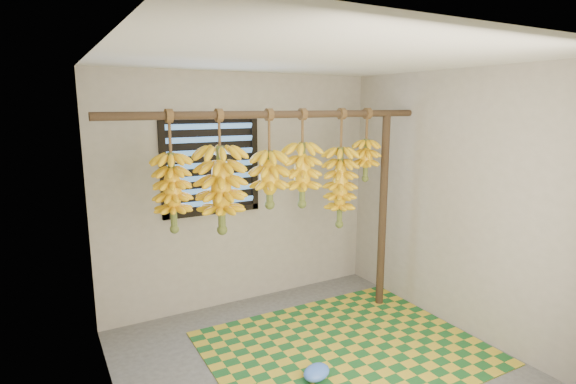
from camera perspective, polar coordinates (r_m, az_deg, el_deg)
floor at (r=3.89m, az=4.26°, el=-21.43°), size 3.00×3.00×0.01m
ceiling at (r=3.30m, az=4.88°, el=16.62°), size 3.00×3.00×0.01m
wall_back at (r=4.69m, az=-5.72°, el=0.14°), size 3.00×0.01×2.40m
wall_left at (r=2.88m, az=-21.41°, el=-7.55°), size 0.01×3.00×2.40m
wall_right at (r=4.40m, az=21.06°, el=-1.28°), size 0.01×3.00×2.40m
window at (r=4.49m, az=-9.74°, el=3.42°), size 1.00×0.04×1.00m
hanging_pole at (r=3.89m, az=-1.10°, el=9.82°), size 3.00×0.06×0.06m
support_post at (r=4.70m, az=11.95°, el=-2.52°), size 0.08×0.08×2.00m
woven_mat at (r=4.16m, az=7.23°, el=-19.04°), size 2.31×1.86×0.01m
plastic_bag at (r=3.72m, az=3.64°, el=-21.88°), size 0.30×0.26×0.10m
banana_bunch_a at (r=3.60m, az=-14.44°, el=-0.05°), size 0.29×0.29×0.95m
banana_bunch_b at (r=3.72m, az=-8.50°, el=0.29°), size 0.40×0.40×1.02m
banana_bunch_c at (r=3.89m, az=-2.36°, el=1.67°), size 0.32×0.32×0.85m
banana_bunch_d at (r=4.05m, az=1.81°, el=2.22°), size 0.33×0.33×0.88m
banana_bunch_e at (r=4.30m, az=6.63°, el=0.61°), size 0.32×0.32×1.13m
banana_bunch_f at (r=4.45m, az=9.84°, el=4.07°), size 0.27×0.27×0.70m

